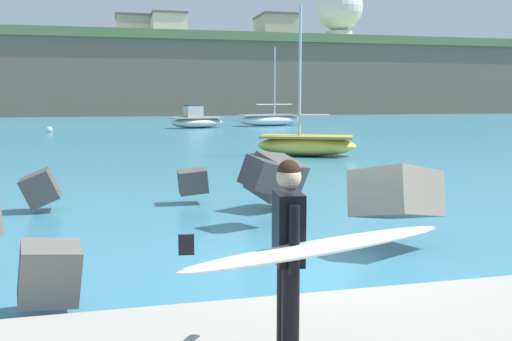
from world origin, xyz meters
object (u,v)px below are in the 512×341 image
Objects in this scene: station_building_west at (275,28)px; station_building_central at (140,31)px; surfer_with_board at (295,250)px; boat_near_right at (306,144)px; radar_dome at (339,10)px; boat_near_left at (197,120)px; mooring_buoy_inner at (49,130)px; boat_far_centre at (270,120)px; station_building_east at (169,28)px.

station_building_west is 0.97× the size of station_building_central.
boat_near_right is (6.44, 18.67, -0.77)m from surfer_with_board.
radar_dome reaches higher than station_building_central.
mooring_buoy_inner is at bearing -161.61° from boat_near_left.
boat_far_centre is at bearing 16.23° from boat_near_left.
boat_far_centre is at bearing 78.51° from boat_near_right.
boat_near_left is 0.60× the size of station_building_west.
surfer_with_board is 0.43× the size of boat_near_left.
station_building_west is at bearing 74.59° from surfer_with_board.
radar_dome is at bearing 67.16° from boat_near_right.
boat_near_left is 0.59× the size of station_building_east.
radar_dome is at bearing 50.10° from mooring_buoy_inner.
station_building_west reaches higher than boat_near_left.
boat_near_left is 11.72m from mooring_buoy_inner.
station_building_east is at bearing 75.67° from mooring_buoy_inner.
boat_far_centre reaches higher than boat_near_right.
boat_far_centre is 0.85× the size of station_building_west.
boat_near_right is at bearing -87.01° from station_building_central.
mooring_buoy_inner is at bearing -104.33° from station_building_east.
mooring_buoy_inner is (-12.84, 19.50, -0.29)m from boat_near_right.
boat_far_centre is 54.01m from radar_dome.
station_building_west is at bearing -156.06° from radar_dome.
station_building_central is (-20.58, 14.32, 0.59)m from station_building_west.
station_building_east reaches higher than surfer_with_board.
station_building_west is 25.08m from station_building_central.
boat_far_centre reaches higher than boat_near_left.
mooring_buoy_inner is (-17.96, -5.69, -0.34)m from boat_far_centre.
surfer_with_board is at bearing -96.42° from boat_near_left.
station_building_east is (-29.49, -0.08, -3.85)m from radar_dome.
station_building_west is (22.91, 83.10, 12.17)m from surfer_with_board.
station_building_west is at bearing 56.88° from mooring_buoy_inner.
mooring_buoy_inner is 0.05× the size of station_building_west.
surfer_with_board is at bearing -94.21° from station_building_east.
boat_near_left is at bearing 18.39° from mooring_buoy_inner.
boat_near_right is at bearing -56.65° from mooring_buoy_inner.
station_building_east is (12.94, 50.67, 13.45)m from mooring_buoy_inner.
station_building_east is (-16.37, 5.75, 0.22)m from station_building_west.
boat_near_right is 23.35m from mooring_buoy_inner.
surfer_with_board is 98.28m from station_building_central.
radar_dome is 1.27× the size of station_building_central.
boat_far_centre reaches higher than surfer_with_board.
boat_near_right is 0.76× the size of station_building_central.
boat_near_right is 25.71m from boat_far_centre.
boat_near_left is at bearing -87.53° from station_building_central.
boat_near_right is at bearing 70.98° from surfer_with_board.
boat_near_left is at bearing 83.58° from surfer_with_board.
boat_far_centre is (6.84, 1.99, -0.06)m from boat_near_left.
boat_near_right is 14.46× the size of mooring_buoy_inner.
surfer_with_board is 89.94m from station_building_east.
station_building_central is (-2.39, 55.55, 13.42)m from boat_near_left.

